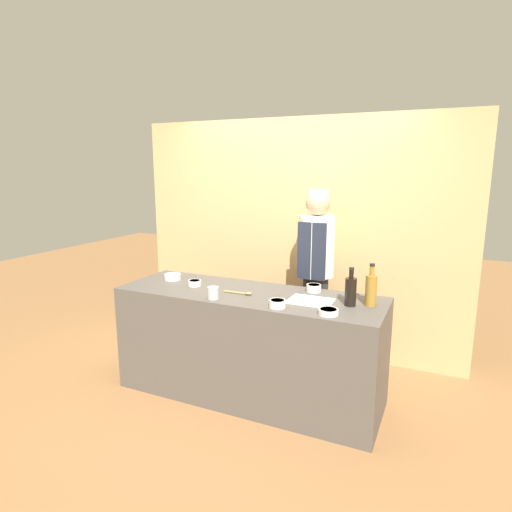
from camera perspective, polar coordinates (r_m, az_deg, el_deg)
name	(u,v)px	position (r m, az deg, el deg)	size (l,w,h in m)	color
ground_plane	(249,394)	(3.87, -0.93, -17.87)	(14.00, 14.00, 0.00)	olive
cabinet_wall	(297,237)	(4.50, 5.43, 2.58)	(3.47, 0.18, 2.40)	tan
counter	(249,344)	(3.67, -0.96, -11.71)	(2.20, 0.72, 0.90)	#514C47
sauce_bowl_red	(173,276)	(3.98, -11.05, -2.70)	(0.15, 0.15, 0.05)	silver
sauce_bowl_yellow	(277,303)	(3.15, 2.87, -6.31)	(0.12, 0.12, 0.06)	silver
sauce_bowl_brown	(314,288)	(3.56, 7.72, -4.21)	(0.12, 0.12, 0.06)	silver
sauce_bowl_white	(328,311)	(3.04, 9.63, -7.30)	(0.14, 0.14, 0.04)	silver
sauce_bowl_green	(195,283)	(3.74, -8.17, -3.55)	(0.11, 0.11, 0.05)	silver
cutting_board	(311,301)	(3.29, 7.34, -5.97)	(0.33, 0.21, 0.02)	white
bottle_vinegar	(371,289)	(3.27, 15.08, -4.30)	(0.08, 0.08, 0.32)	olive
bottle_soy	(351,291)	(3.24, 12.50, -4.55)	(0.08, 0.08, 0.29)	black
cup_steel	(213,293)	(3.35, -5.74, -4.92)	(0.09, 0.09, 0.09)	#B7B7BC
wooden_spoon	(242,293)	(3.47, -1.93, -4.93)	(0.25, 0.04, 0.03)	#B2844C
chef_center	(316,272)	(4.07, 7.98, -2.12)	(0.33, 0.33, 1.71)	#28282D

